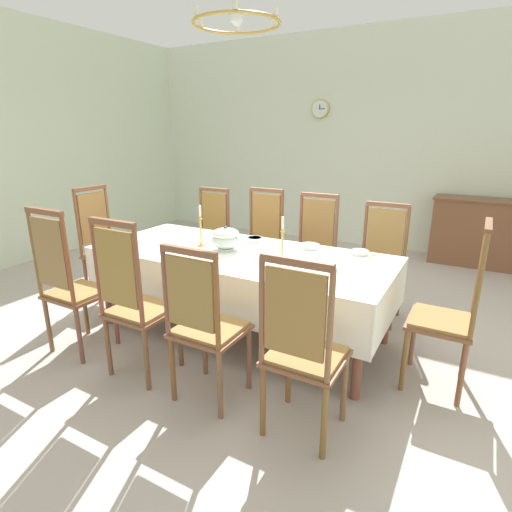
{
  "coord_description": "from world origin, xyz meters",
  "views": [
    {
      "loc": [
        1.76,
        -3.11,
        1.76
      ],
      "look_at": [
        0.18,
        -0.29,
        0.76
      ],
      "focal_mm": 28.58,
      "sensor_mm": 36.0,
      "label": 1
    }
  ],
  "objects_px": {
    "chair_north_c": "(313,249)",
    "chair_north_d": "(380,260)",
    "chair_south_b": "(133,300)",
    "spoon_secondary": "(373,255)",
    "dining_table": "(240,260)",
    "spoon_primary": "(246,239)",
    "bowl_near_left": "(255,239)",
    "mounted_clock": "(320,109)",
    "chandelier": "(237,22)",
    "candlestick_west": "(201,230)",
    "chair_north_a": "(209,235)",
    "soup_tureen": "(226,238)",
    "chair_south_a": "(69,282)",
    "candlestick_east": "(282,242)",
    "chair_north_b": "(261,241)",
    "bowl_near_right": "(360,252)",
    "bowl_far_left": "(309,246)",
    "chair_south_c": "(204,323)",
    "sideboard": "(489,233)",
    "chair_head_east": "(454,308)",
    "chair_south_d": "(302,347)",
    "chair_head_west": "(104,243)"
  },
  "relations": [
    {
      "from": "chair_south_b",
      "to": "chair_north_b",
      "type": "xyz_separation_m",
      "value": [
        -0.0,
        1.9,
        -0.02
      ]
    },
    {
      "from": "chair_south_d",
      "to": "bowl_near_right",
      "type": "relative_size",
      "value": 7.75
    },
    {
      "from": "candlestick_west",
      "to": "mounted_clock",
      "type": "relative_size",
      "value": 1.33
    },
    {
      "from": "chair_south_b",
      "to": "candlestick_west",
      "type": "distance_m",
      "value": 1.0
    },
    {
      "from": "chair_north_a",
      "to": "chair_head_east",
      "type": "bearing_deg",
      "value": 160.72
    },
    {
      "from": "chair_north_a",
      "to": "soup_tureen",
      "type": "relative_size",
      "value": 4.25
    },
    {
      "from": "chair_south_c",
      "to": "chandelier",
      "type": "bearing_deg",
      "value": 108.0
    },
    {
      "from": "chair_head_west",
      "to": "mounted_clock",
      "type": "xyz_separation_m",
      "value": [
        1.06,
        3.49,
        1.47
      ]
    },
    {
      "from": "chair_north_a",
      "to": "chair_head_west",
      "type": "distance_m",
      "value": 1.17
    },
    {
      "from": "candlestick_west",
      "to": "bowl_far_left",
      "type": "distance_m",
      "value": 0.98
    },
    {
      "from": "chair_north_d",
      "to": "chandelier",
      "type": "height_order",
      "value": "chandelier"
    },
    {
      "from": "chair_north_d",
      "to": "chair_south_d",
      "type": "bearing_deg",
      "value": 90.0
    },
    {
      "from": "bowl_near_right",
      "to": "chair_north_a",
      "type": "bearing_deg",
      "value": 165.17
    },
    {
      "from": "chair_south_c",
      "to": "spoon_secondary",
      "type": "relative_size",
      "value": 6.23
    },
    {
      "from": "chair_south_d",
      "to": "candlestick_east",
      "type": "height_order",
      "value": "chair_south_d"
    },
    {
      "from": "chair_north_b",
      "to": "sideboard",
      "type": "distance_m",
      "value": 3.19
    },
    {
      "from": "chair_south_c",
      "to": "chair_north_c",
      "type": "bearing_deg",
      "value": 90.0
    },
    {
      "from": "spoon_primary",
      "to": "dining_table",
      "type": "bearing_deg",
      "value": -77.11
    },
    {
      "from": "bowl_far_left",
      "to": "chair_south_b",
      "type": "bearing_deg",
      "value": -119.91
    },
    {
      "from": "sideboard",
      "to": "soup_tureen",
      "type": "bearing_deg",
      "value": 57.84
    },
    {
      "from": "spoon_primary",
      "to": "spoon_secondary",
      "type": "bearing_deg",
      "value": -7.23
    },
    {
      "from": "dining_table",
      "to": "spoon_primary",
      "type": "height_order",
      "value": "spoon_primary"
    },
    {
      "from": "sideboard",
      "to": "chair_south_b",
      "type": "bearing_deg",
      "value": 62.25
    },
    {
      "from": "chair_south_a",
      "to": "candlestick_west",
      "type": "bearing_deg",
      "value": 57.85
    },
    {
      "from": "chair_south_d",
      "to": "chair_head_east",
      "type": "bearing_deg",
      "value": 53.26
    },
    {
      "from": "chair_north_c",
      "to": "chair_north_d",
      "type": "distance_m",
      "value": 0.68
    },
    {
      "from": "chair_south_d",
      "to": "chair_head_east",
      "type": "xyz_separation_m",
      "value": [
        0.71,
        0.95,
        0.02
      ]
    },
    {
      "from": "chair_south_b",
      "to": "chair_head_east",
      "type": "bearing_deg",
      "value": 25.36
    },
    {
      "from": "bowl_far_left",
      "to": "sideboard",
      "type": "height_order",
      "value": "sideboard"
    },
    {
      "from": "soup_tureen",
      "to": "chair_head_west",
      "type": "bearing_deg",
      "value": 180.0
    },
    {
      "from": "chair_north_a",
      "to": "sideboard",
      "type": "distance_m",
      "value": 3.7
    },
    {
      "from": "chair_north_b",
      "to": "bowl_near_right",
      "type": "height_order",
      "value": "chair_north_b"
    },
    {
      "from": "dining_table",
      "to": "chair_south_b",
      "type": "distance_m",
      "value": 1.0
    },
    {
      "from": "spoon_primary",
      "to": "chandelier",
      "type": "height_order",
      "value": "chandelier"
    },
    {
      "from": "sideboard",
      "to": "bowl_near_left",
      "type": "bearing_deg",
      "value": 55.74
    },
    {
      "from": "candlestick_west",
      "to": "bowl_near_right",
      "type": "distance_m",
      "value": 1.4
    },
    {
      "from": "chair_south_a",
      "to": "bowl_near_right",
      "type": "bearing_deg",
      "value": 35.76
    },
    {
      "from": "bowl_near_left",
      "to": "mounted_clock",
      "type": "bearing_deg",
      "value": 100.61
    },
    {
      "from": "chair_south_a",
      "to": "candlestick_east",
      "type": "relative_size",
      "value": 3.49
    },
    {
      "from": "dining_table",
      "to": "chair_south_c",
      "type": "xyz_separation_m",
      "value": [
        0.31,
        -0.94,
        -0.11
      ]
    },
    {
      "from": "chair_head_east",
      "to": "candlestick_east",
      "type": "distance_m",
      "value": 1.32
    },
    {
      "from": "bowl_near_right",
      "to": "chair_north_b",
      "type": "bearing_deg",
      "value": 157.36
    },
    {
      "from": "chair_south_a",
      "to": "bowl_near_right",
      "type": "xyz_separation_m",
      "value": [
        1.92,
        1.39,
        0.17
      ]
    },
    {
      "from": "chair_south_c",
      "to": "spoon_secondary",
      "type": "distance_m",
      "value": 1.59
    },
    {
      "from": "chair_south_b",
      "to": "spoon_secondary",
      "type": "xyz_separation_m",
      "value": [
        1.33,
        1.41,
        0.16
      ]
    },
    {
      "from": "chair_north_d",
      "to": "spoon_primary",
      "type": "relative_size",
      "value": 6.3
    },
    {
      "from": "chair_north_a",
      "to": "bowl_far_left",
      "type": "height_order",
      "value": "chair_north_a"
    },
    {
      "from": "candlestick_west",
      "to": "spoon_secondary",
      "type": "distance_m",
      "value": 1.51
    },
    {
      "from": "chair_north_d",
      "to": "chair_south_c",
      "type": "bearing_deg",
      "value": 70.07
    },
    {
      "from": "chair_north_b",
      "to": "spoon_secondary",
      "type": "distance_m",
      "value": 1.43
    }
  ]
}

